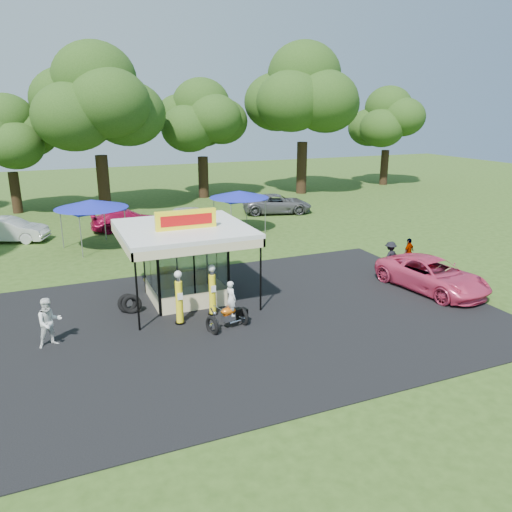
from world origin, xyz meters
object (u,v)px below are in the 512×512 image
Objects in this scene: spectator_east_a at (390,257)px; tent_east at (239,195)px; gas_station_kiosk at (185,262)px; spectator_west at (49,322)px; bg_car_c at (194,218)px; bg_car_d at (277,204)px; pink_sedan at (432,275)px; motorcycle at (230,309)px; gas_pump_right at (212,291)px; bg_car_b at (127,220)px; gas_pump_left at (179,299)px; bg_car_a at (9,230)px; tent_west at (91,204)px; spectator_east_b at (409,252)px; kiosk_car at (174,275)px; a_frame_sign at (442,278)px.

spectator_east_a is 0.41× the size of tent_east.
gas_station_kiosk reaches higher than tent_east.
spectator_west is 0.37× the size of bg_car_c.
pink_sedan is at bearing -167.97° from bg_car_d.
spectator_west is 16.70m from spectator_east_a.
motorcycle reaches higher than spectator_east_a.
gas_pump_right is 0.44× the size of bg_car_c.
bg_car_b is (5.45, 17.10, -0.20)m from spectator_west.
gas_station_kiosk is at bearing 69.57° from gas_pump_left.
gas_pump_left is 1.12× the size of motorcycle.
motorcycle is 22.43m from bg_car_d.
gas_pump_left is at bearing -136.09° from bg_car_a.
bg_car_a is at bearing 141.99° from tent_west.
spectator_east_b is at bearing -103.23° from bg_car_a.
bg_car_a reaches higher than pink_sedan.
spectator_east_a is 0.33× the size of bg_car_c.
kiosk_car is 18.11m from bg_car_d.
spectator_east_a is 0.30× the size of bg_car_d.
a_frame_sign is 0.19× the size of bg_car_d.
spectator_east_a reaches higher than bg_car_a.
bg_car_b is 4.69m from bg_car_c.
kiosk_car is (-0.55, 4.36, -0.57)m from gas_pump_right.
spectator_west is at bearing -155.90° from gas_station_kiosk.
motorcycle reaches higher than kiosk_car.
motorcycle is 16.13m from tent_east.
bg_car_c is (-8.40, 12.62, 0.07)m from spectator_east_b.
gas_pump_left reaches higher than spectator_east_a.
pink_sedan is 0.98× the size of bg_car_d.
pink_sedan is 17.52m from bg_car_c.
motorcycle is (0.77, -3.65, -1.00)m from gas_station_kiosk.
tent_east is (12.61, 13.71, 1.65)m from spectator_west.
bg_car_b is 0.89× the size of bg_car_d.
bg_car_b is at bearing -64.08° from spectator_east_a.
spectator_west is (-4.77, -0.04, -0.15)m from gas_pump_left.
gas_station_kiosk is 6.31m from spectator_west.
pink_sedan is at bearing -18.04° from spectator_west.
gas_pump_left is at bearing -10.11° from spectator_east_b.
spectator_east_b is (1.61, 0.50, -0.05)m from spectator_east_a.
spectator_east_b is 19.25m from bg_car_b.
gas_station_kiosk is 13.14m from tent_east.
bg_car_b is at bearing 92.77° from gas_pump_right.
motorcycle is 5.91m from kiosk_car.
bg_car_c is at bearing 42.17° from spectator_west.
gas_pump_right is at bearing 162.50° from bg_car_d.
bg_car_b is (7.50, 0.27, -0.06)m from bg_car_a.
gas_pump_right is 1.19× the size of spectator_west.
spectator_west is 1.11× the size of spectator_east_a.
pink_sedan is (-0.53, 0.10, 0.22)m from a_frame_sign.
bg_car_a is at bearing 112.11° from gas_pump_left.
gas_pump_left is 13.22m from tent_west.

